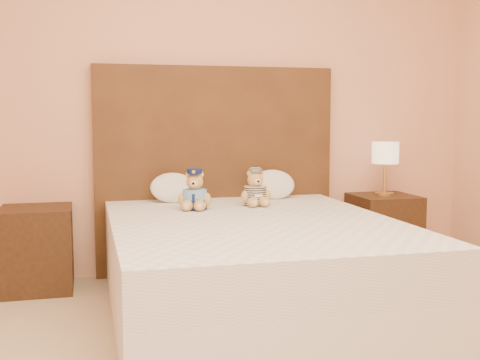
% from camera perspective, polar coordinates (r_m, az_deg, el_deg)
% --- Properties ---
extents(bed, '(1.60, 2.00, 0.55)m').
position_cam_1_polar(bed, '(3.51, 1.25, -8.20)').
color(bed, white).
rests_on(bed, ground).
extents(headboard, '(1.75, 0.08, 1.50)m').
position_cam_1_polar(headboard, '(4.40, -2.27, 0.96)').
color(headboard, '#503218').
rests_on(headboard, ground).
extents(nightstand_left, '(0.45, 0.45, 0.55)m').
position_cam_1_polar(nightstand_left, '(4.18, -18.70, -6.21)').
color(nightstand_left, '#3A2412').
rests_on(nightstand_left, ground).
extents(nightstand_right, '(0.45, 0.45, 0.55)m').
position_cam_1_polar(nightstand_right, '(4.70, 13.44, -4.73)').
color(nightstand_right, '#3A2412').
rests_on(nightstand_right, ground).
extents(lamp, '(0.20, 0.20, 0.40)m').
position_cam_1_polar(lamp, '(4.63, 13.61, 2.26)').
color(lamp, gold).
rests_on(lamp, nightstand_right).
extents(teddy_police, '(0.28, 0.27, 0.26)m').
position_cam_1_polar(teddy_police, '(3.82, -4.32, -0.90)').
color(teddy_police, '#B97C48').
rests_on(teddy_police, bed).
extents(teddy_prisoner, '(0.22, 0.21, 0.24)m').
position_cam_1_polar(teddy_prisoner, '(3.98, 1.46, -0.73)').
color(teddy_prisoner, '#B97C48').
rests_on(teddy_prisoner, bed).
extents(pillow_left, '(0.31, 0.20, 0.22)m').
position_cam_1_polar(pillow_left, '(4.18, -6.38, -0.59)').
color(pillow_left, white).
rests_on(pillow_left, bed).
extents(pillow_right, '(0.32, 0.21, 0.23)m').
position_cam_1_polar(pillow_right, '(4.34, 3.17, -0.28)').
color(pillow_right, white).
rests_on(pillow_right, bed).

